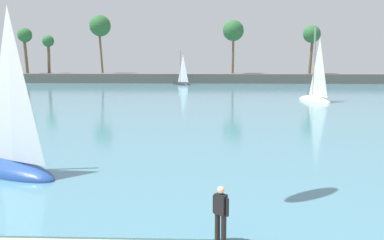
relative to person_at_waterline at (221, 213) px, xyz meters
The scene contains 6 objects.
sea 58.13m from the person_at_waterline, 92.32° to the left, with size 220.00×115.83×0.06m, color teal.
palm_headland 76.04m from the person_at_waterline, 90.84° to the left, with size 108.74×6.01×12.88m.
person_at_waterline is the anchor object (origin of this frame).
sailboat_near_shore 41.89m from the person_at_waterline, 74.14° to the left, with size 3.66×6.42×8.92m.
sailboat_mid_bay 70.15m from the person_at_waterline, 94.61° to the left, with size 4.13×4.23×6.60m.
sailboat_toward_headland 11.92m from the person_at_waterline, 141.94° to the left, with size 6.35×4.82×9.09m.
Camera 1 is at (2.08, -5.00, 5.25)m, focal length 43.22 mm.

